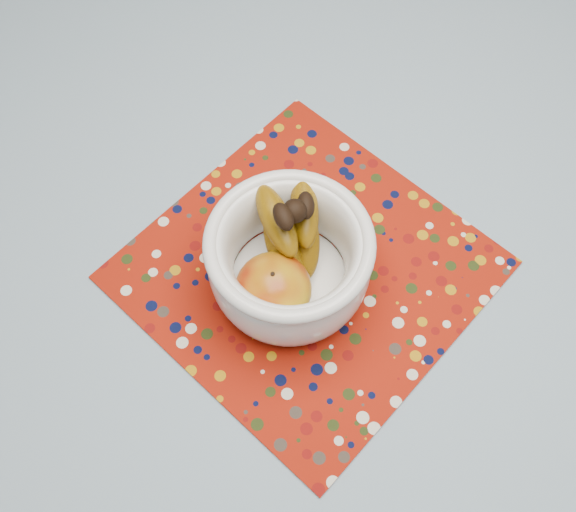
# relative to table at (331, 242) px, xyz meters

# --- Properties ---
(table) EXTENTS (1.20, 1.20, 0.75)m
(table) POSITION_rel_table_xyz_m (0.00, 0.00, 0.00)
(table) COLOR brown
(table) RESTS_ON ground
(tablecloth) EXTENTS (1.32, 1.32, 0.01)m
(tablecloth) POSITION_rel_table_xyz_m (0.00, 0.00, 0.08)
(tablecloth) COLOR #5F849E
(tablecloth) RESTS_ON table
(placemat) EXTENTS (0.54, 0.54, 0.00)m
(placemat) POSITION_rel_table_xyz_m (-0.07, -0.07, 0.09)
(placemat) COLOR maroon
(placemat) RESTS_ON tablecloth
(fruit_bowl) EXTENTS (0.20, 0.20, 0.16)m
(fruit_bowl) POSITION_rel_table_xyz_m (-0.09, -0.08, 0.16)
(fruit_bowl) COLOR white
(fruit_bowl) RESTS_ON placemat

